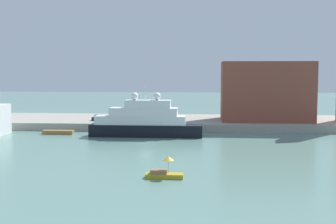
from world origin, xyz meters
The scene contains 9 objects.
ground centered at (0.00, 0.00, 0.00)m, with size 400.00×400.00×0.00m, color slate.
quay_dock centered at (0.00, 27.97, 0.84)m, with size 110.00×23.94×1.68m, color gray.
large_yacht centered at (-1.56, 9.10, 2.98)m, with size 22.79×3.89×10.79m.
small_motorboat centered at (5.73, -26.52, 0.75)m, with size 4.68×1.59×2.75m.
work_barge centered at (-20.08, 11.01, 0.41)m, with size 6.49×1.58×0.83m, color olive.
harbor_building centered at (24.79, 26.30, 8.54)m, with size 20.68×12.57×13.71m, color brown.
parked_car centered at (-13.50, 22.42, 2.28)m, with size 4.34×1.85×1.38m.
person_figure centered at (-9.18, 20.30, 2.42)m, with size 0.36×0.36×1.59m.
mooring_bollard centered at (5.31, 16.82, 2.00)m, with size 0.46×0.46×0.62m, color black.
Camera 1 is at (10.91, -82.41, 13.31)m, focal length 49.14 mm.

